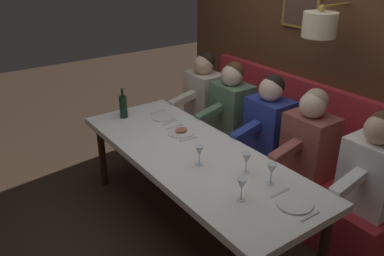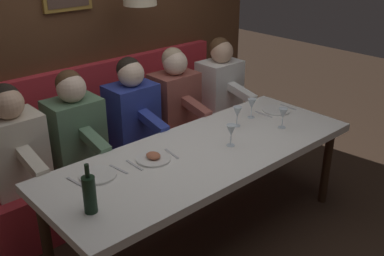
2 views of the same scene
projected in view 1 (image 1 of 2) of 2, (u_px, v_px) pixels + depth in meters
ground_plane at (193, 225)px, 3.55m from camera, size 12.00×12.00×0.00m
dining_table at (193, 160)px, 3.27m from camera, size 0.90×2.39×0.74m
banquette_bench at (265, 174)px, 3.93m from camera, size 0.52×2.59×0.45m
back_wall_panel at (318, 52)px, 3.75m from camera, size 0.59×3.79×2.90m
diner_nearest at (373, 166)px, 2.90m from camera, size 0.60×0.40×0.79m
diner_near at (309, 137)px, 3.33m from camera, size 0.60×0.40×0.79m
diner_middle at (269, 119)px, 3.68m from camera, size 0.60×0.40×0.79m
diner_far at (232, 102)px, 4.08m from camera, size 0.60×0.40×0.79m
diner_farthest at (204, 90)px, 4.43m from camera, size 0.60×0.40×0.79m
place_setting_0 at (294, 204)px, 2.59m from camera, size 0.24×0.31×0.01m
place_setting_1 at (181, 132)px, 3.57m from camera, size 0.24×0.32×0.05m
place_setting_2 at (164, 117)px, 3.90m from camera, size 0.24×0.33×0.01m
wine_glass_0 at (199, 151)px, 3.02m from camera, size 0.07×0.07×0.16m
wine_glass_1 at (242, 185)px, 2.59m from camera, size 0.07×0.07×0.16m
wine_glass_2 at (246, 159)px, 2.91m from camera, size 0.07×0.07×0.16m
wine_glass_3 at (272, 170)px, 2.77m from camera, size 0.07×0.07×0.16m
wine_bottle at (123, 106)px, 3.87m from camera, size 0.08×0.08×0.30m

